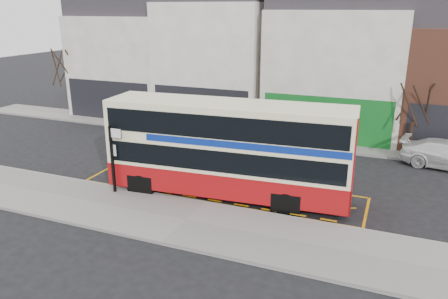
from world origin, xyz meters
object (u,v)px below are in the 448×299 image
at_px(bus_stop_post, 113,153).
at_px(street_tree_left, 65,57).
at_px(car_silver, 133,121).
at_px(street_tree_right, 416,93).
at_px(car_grey, 237,135).
at_px(double_decker_bus, 229,148).

xyz_separation_m(bus_stop_post, street_tree_left, (-13.42, 12.56, 2.68)).
distance_m(car_silver, street_tree_left, 8.84).
bearing_deg(street_tree_right, street_tree_left, 177.92).
xyz_separation_m(car_grey, street_tree_right, (10.47, 1.96, 3.21)).
relative_size(car_grey, street_tree_left, 0.59).
height_order(double_decker_bus, car_silver, double_decker_bus).
relative_size(bus_stop_post, car_silver, 0.87).
bearing_deg(street_tree_right, car_grey, -169.40).
bearing_deg(street_tree_left, car_grey, -10.31).
xyz_separation_m(double_decker_bus, car_grey, (-2.45, 7.72, -1.72)).
bearing_deg(bus_stop_post, street_tree_left, 137.96).
bearing_deg(car_silver, street_tree_right, -91.65).
distance_m(bus_stop_post, car_grey, 10.10).
bearing_deg(street_tree_left, double_decker_bus, -29.89).
distance_m(bus_stop_post, street_tree_right, 17.61).
xyz_separation_m(double_decker_bus, street_tree_left, (-18.52, 10.65, 2.39)).
bearing_deg(double_decker_bus, car_silver, 137.95).
distance_m(double_decker_bus, street_tree_right, 12.66).
relative_size(double_decker_bus, car_grey, 2.82).
xyz_separation_m(double_decker_bus, bus_stop_post, (-5.11, -1.92, -0.29)).
distance_m(double_decker_bus, car_silver, 14.04).
height_order(car_grey, street_tree_right, street_tree_right).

